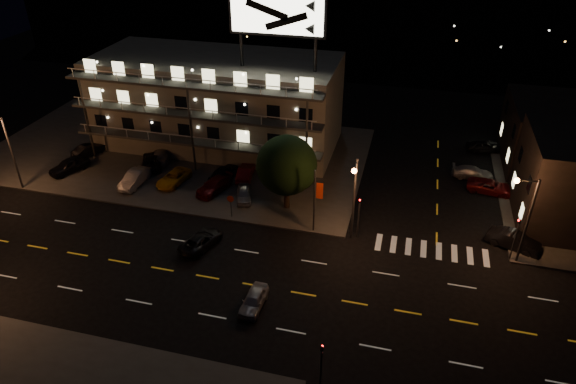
% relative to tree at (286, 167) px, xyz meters
% --- Properties ---
extents(ground, '(140.00, 140.00, 0.00)m').
position_rel_tree_xyz_m(ground, '(-1.61, -11.55, -4.61)').
color(ground, black).
rests_on(ground, ground).
extents(curb_nw, '(44.00, 24.00, 0.15)m').
position_rel_tree_xyz_m(curb_nw, '(-15.61, 8.45, -4.53)').
color(curb_nw, '#383836').
rests_on(curb_nw, ground).
extents(motel, '(28.00, 13.80, 18.10)m').
position_rel_tree_xyz_m(motel, '(-11.55, 12.33, 0.74)').
color(motel, gray).
rests_on(motel, ground).
extents(side_bldg_back, '(14.06, 12.00, 7.00)m').
position_rel_tree_xyz_m(side_bldg_back, '(28.38, 16.45, -1.11)').
color(side_bldg_back, black).
rests_on(side_bldg_back, ground).
extents(streetlight_nw, '(0.44, 1.92, 8.00)m').
position_rel_tree_xyz_m(streetlight_nw, '(-27.61, -3.61, 0.35)').
color(streetlight_nw, '#2D2D30').
rests_on(streetlight_nw, ground).
extents(streetlight_nc, '(0.44, 1.92, 8.00)m').
position_rel_tree_xyz_m(streetlight_nc, '(6.89, -3.61, 0.35)').
color(streetlight_nc, '#2D2D30').
rests_on(streetlight_nc, ground).
extents(streetlight_ne, '(1.92, 0.44, 8.00)m').
position_rel_tree_xyz_m(streetlight_ne, '(20.53, -3.25, 0.35)').
color(streetlight_ne, '#2D2D30').
rests_on(streetlight_ne, ground).
extents(signal_nw, '(0.20, 0.27, 4.60)m').
position_rel_tree_xyz_m(signal_nw, '(7.39, -3.05, -2.04)').
color(signal_nw, '#2D2D30').
rests_on(signal_nw, ground).
extents(signal_sw, '(0.20, 0.27, 4.60)m').
position_rel_tree_xyz_m(signal_sw, '(7.39, -20.05, -2.04)').
color(signal_sw, '#2D2D30').
rests_on(signal_sw, ground).
extents(signal_ne, '(0.27, 0.20, 4.60)m').
position_rel_tree_xyz_m(signal_ne, '(20.39, -3.05, -2.04)').
color(signal_ne, '#2D2D30').
rests_on(signal_ne, ground).
extents(banner_north, '(0.83, 0.16, 6.40)m').
position_rel_tree_xyz_m(banner_north, '(3.48, -3.15, -1.18)').
color(banner_north, '#2D2D30').
rests_on(banner_north, ground).
extents(stop_sign, '(0.91, 0.11, 2.61)m').
position_rel_tree_xyz_m(stop_sign, '(-4.61, -2.98, -2.90)').
color(stop_sign, '#2D2D30').
rests_on(stop_sign, ground).
extents(tree, '(5.96, 5.74, 7.50)m').
position_rel_tree_xyz_m(tree, '(0.00, 0.00, 0.00)').
color(tree, black).
rests_on(tree, curb_nw).
extents(lot_car_0, '(3.46, 4.78, 1.51)m').
position_rel_tree_xyz_m(lot_car_0, '(-24.84, 1.04, -3.70)').
color(lot_car_0, black).
rests_on(lot_car_0, curb_nw).
extents(lot_car_1, '(1.77, 4.54, 1.47)m').
position_rel_tree_xyz_m(lot_car_1, '(-16.48, 0.22, -3.72)').
color(lot_car_1, gray).
rests_on(lot_car_1, curb_nw).
extents(lot_car_2, '(2.78, 4.69, 1.22)m').
position_rel_tree_xyz_m(lot_car_2, '(-12.66, 1.51, -3.85)').
color(lot_car_2, '#F0A816').
rests_on(lot_car_2, curb_nw).
extents(lot_car_3, '(3.17, 4.94, 1.33)m').
position_rel_tree_xyz_m(lot_car_3, '(-7.90, 1.05, -3.79)').
color(lot_car_3, '#620E0F').
rests_on(lot_car_3, curb_nw).
extents(lot_car_4, '(2.47, 3.85, 1.22)m').
position_rel_tree_xyz_m(lot_car_4, '(-4.46, 0.30, -3.85)').
color(lot_car_4, gray).
rests_on(lot_car_4, curb_nw).
extents(lot_car_5, '(2.84, 4.20, 1.31)m').
position_rel_tree_xyz_m(lot_car_5, '(-25.04, 5.13, -3.80)').
color(lot_car_5, black).
rests_on(lot_car_5, curb_nw).
extents(lot_car_6, '(3.91, 5.36, 1.35)m').
position_rel_tree_xyz_m(lot_car_6, '(-16.60, 4.37, -3.78)').
color(lot_car_6, black).
rests_on(lot_car_6, curb_nw).
extents(lot_car_7, '(3.40, 4.88, 1.31)m').
position_rel_tree_xyz_m(lot_car_7, '(-16.33, 5.95, -3.80)').
color(lot_car_7, gray).
rests_on(lot_car_7, curb_nw).
extents(lot_car_8, '(2.62, 4.50, 1.44)m').
position_rel_tree_xyz_m(lot_car_8, '(-7.84, 3.79, -3.74)').
color(lot_car_8, black).
rests_on(lot_car_8, curb_nw).
extents(lot_car_9, '(2.01, 4.28, 1.36)m').
position_rel_tree_xyz_m(lot_car_9, '(-5.66, 4.42, -3.78)').
color(lot_car_9, '#620E0F').
rests_on(lot_car_9, curb_nw).
extents(side_car_0, '(4.83, 3.16, 1.51)m').
position_rel_tree_xyz_m(side_car_0, '(20.81, -1.21, -3.86)').
color(side_car_0, black).
rests_on(side_car_0, ground).
extents(side_car_1, '(5.02, 2.93, 1.31)m').
position_rel_tree_xyz_m(side_car_1, '(19.64, 8.13, -3.95)').
color(side_car_1, '#620E0F').
rests_on(side_car_1, ground).
extents(side_car_2, '(4.35, 1.80, 1.26)m').
position_rel_tree_xyz_m(side_car_2, '(17.96, 10.83, -3.98)').
color(side_car_2, gray).
rests_on(side_car_2, ground).
extents(side_car_3, '(4.18, 2.18, 1.36)m').
position_rel_tree_xyz_m(side_car_3, '(19.55, 17.83, -3.93)').
color(side_car_3, black).
rests_on(side_car_3, ground).
extents(road_car_east, '(1.60, 3.71, 1.25)m').
position_rel_tree_xyz_m(road_car_east, '(1.07, -13.80, -3.98)').
color(road_car_east, gray).
rests_on(road_car_east, ground).
extents(road_car_west, '(3.21, 4.83, 1.23)m').
position_rel_tree_xyz_m(road_car_west, '(-5.67, -7.79, -3.99)').
color(road_car_west, black).
rests_on(road_car_west, ground).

